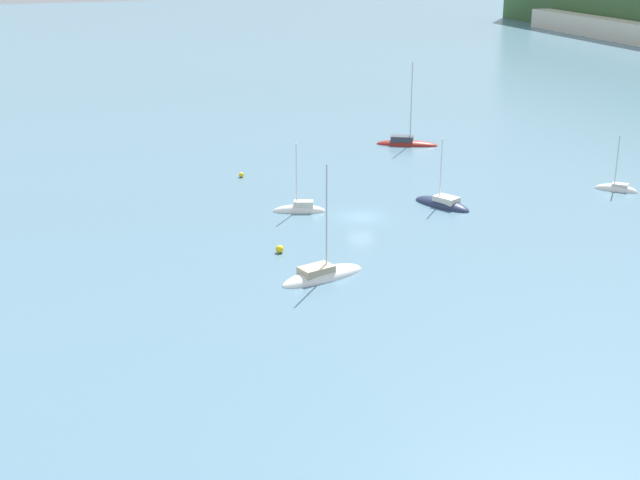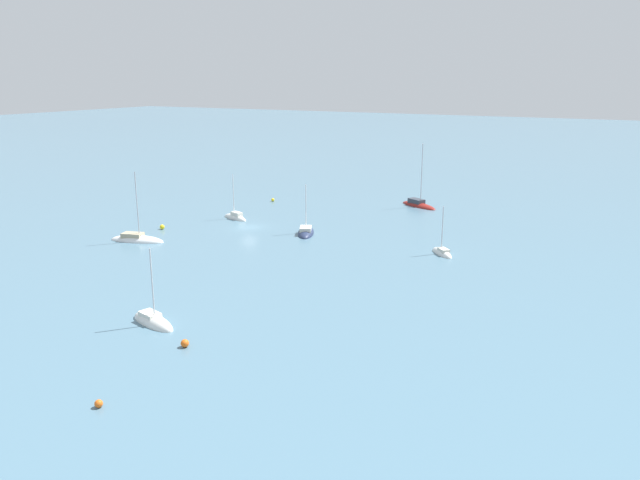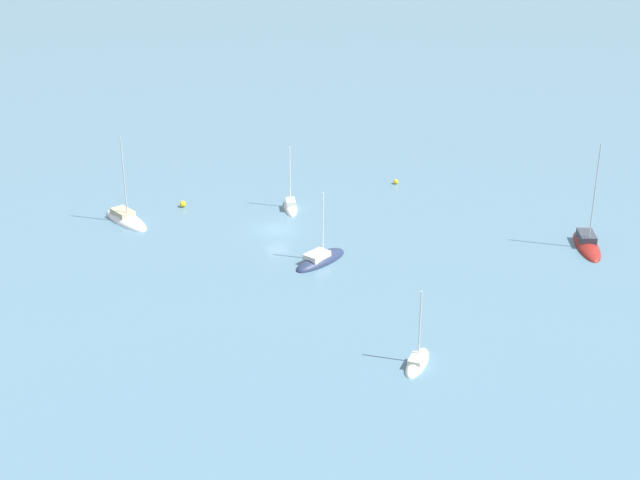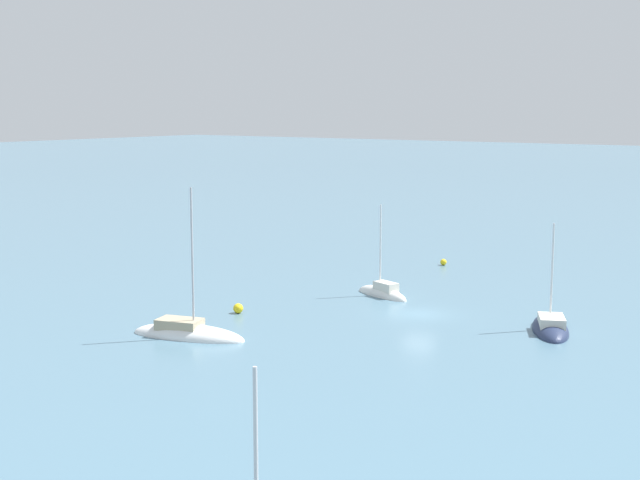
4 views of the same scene
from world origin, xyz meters
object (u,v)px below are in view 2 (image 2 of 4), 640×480
(sailboat_3, at_px, (153,323))
(mooring_buoy_0, at_px, (99,404))
(sailboat_4, at_px, (137,240))
(sailboat_0, at_px, (418,205))
(mooring_buoy_3, at_px, (273,200))
(sailboat_5, at_px, (442,254))
(mooring_buoy_2, at_px, (162,227))
(sailboat_1, at_px, (235,218))
(sailboat_2, at_px, (306,233))
(mooring_buoy_1, at_px, (185,343))

(sailboat_3, relative_size, mooring_buoy_0, 14.20)
(sailboat_4, bearing_deg, sailboat_0, 41.87)
(sailboat_4, xyz_separation_m, mooring_buoy_3, (-34.51, 1.67, 0.21))
(sailboat_5, xyz_separation_m, mooring_buoy_2, (7.10, -43.18, 0.30))
(sailboat_3, bearing_deg, sailboat_5, 80.34)
(sailboat_0, distance_m, sailboat_4, 51.58)
(sailboat_1, bearing_deg, sailboat_2, -172.88)
(sailboat_1, height_order, sailboat_4, sailboat_4)
(sailboat_3, xyz_separation_m, sailboat_4, (-22.68, -24.07, 0.03))
(sailboat_5, bearing_deg, mooring_buoy_2, 54.97)
(sailboat_5, relative_size, mooring_buoy_1, 9.83)
(sailboat_3, xyz_separation_m, mooring_buoy_1, (2.81, 6.33, 0.30))
(sailboat_3, bearing_deg, sailboat_0, 102.22)
(sailboat_2, relative_size, sailboat_5, 1.15)
(mooring_buoy_0, height_order, mooring_buoy_1, mooring_buoy_1)
(mooring_buoy_1, bearing_deg, mooring_buoy_2, -135.62)
(sailboat_2, distance_m, mooring_buoy_1, 42.52)
(mooring_buoy_1, bearing_deg, sailboat_2, -165.28)
(sailboat_1, xyz_separation_m, sailboat_4, (18.83, -4.10, -0.02))
(mooring_buoy_1, height_order, mooring_buoy_3, mooring_buoy_1)
(mooring_buoy_1, distance_m, mooring_buoy_2, 45.85)
(sailboat_4, xyz_separation_m, sailboat_5, (-14.38, 41.51, -0.02))
(mooring_buoy_3, bearing_deg, sailboat_0, 108.69)
(sailboat_5, relative_size, mooring_buoy_0, 11.95)
(sailboat_0, height_order, sailboat_4, sailboat_0)
(sailboat_2, xyz_separation_m, sailboat_4, (15.64, -19.60, 0.01))
(sailboat_4, height_order, mooring_buoy_0, sailboat_4)
(sailboat_5, xyz_separation_m, mooring_buoy_1, (39.87, -11.11, 0.29))
(mooring_buoy_0, bearing_deg, sailboat_2, -166.96)
(sailboat_2, height_order, sailboat_4, sailboat_4)
(mooring_buoy_0, xyz_separation_m, mooring_buoy_3, (-71.13, -30.03, 0.01))
(sailboat_4, bearing_deg, sailboat_1, 62.33)
(sailboat_2, relative_size, sailboat_3, 0.97)
(sailboat_3, distance_m, sailboat_5, 40.96)
(sailboat_3, distance_m, mooring_buoy_2, 39.50)
(mooring_buoy_2, xyz_separation_m, mooring_buoy_3, (-27.23, 3.34, -0.07))
(sailboat_1, bearing_deg, sailboat_3, 134.45)
(sailboat_0, distance_m, sailboat_1, 34.19)
(sailboat_1, relative_size, mooring_buoy_2, 11.00)
(mooring_buoy_2, bearing_deg, sailboat_1, 153.47)
(sailboat_2, distance_m, sailboat_4, 25.07)
(sailboat_2, xyz_separation_m, sailboat_3, (38.32, 4.47, -0.02))
(sailboat_3, distance_m, mooring_buoy_1, 6.94)
(sailboat_1, xyz_separation_m, sailboat_2, (3.19, 15.50, -0.03))
(sailboat_4, height_order, mooring_buoy_3, sailboat_4)
(mooring_buoy_0, height_order, mooring_buoy_2, mooring_buoy_2)
(sailboat_0, xyz_separation_m, mooring_buoy_2, (36.10, -29.57, 0.23))
(sailboat_5, bearing_deg, sailboat_3, 110.42)
(sailboat_5, bearing_deg, mooring_buoy_3, 18.82)
(sailboat_0, xyz_separation_m, sailboat_1, (24.55, -23.80, -0.02))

